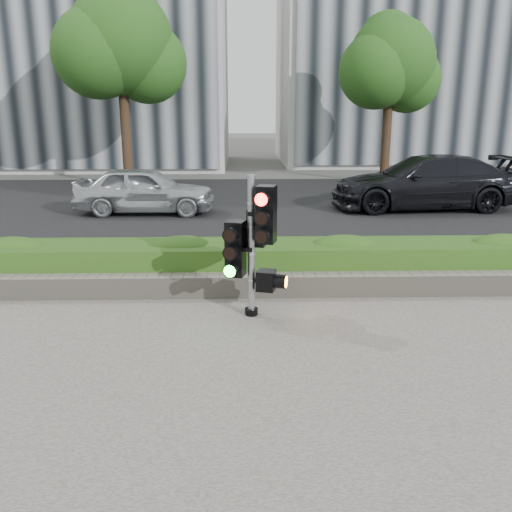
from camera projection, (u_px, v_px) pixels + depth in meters
name	position (u px, v px, depth m)	size (l,w,h in m)	color
ground	(260.00, 348.00, 6.72)	(120.00, 120.00, 0.00)	#51514C
sidewalk	(270.00, 481.00, 4.31)	(16.00, 11.00, 0.03)	#9E9389
road	(249.00, 207.00, 16.36)	(60.00, 13.00, 0.02)	black
curb	(254.00, 270.00, 9.74)	(60.00, 0.25, 0.12)	gray
stone_wall	(256.00, 285.00, 8.50)	(12.00, 0.32, 0.34)	gray
hedge	(255.00, 263.00, 9.08)	(12.00, 1.00, 0.68)	#5D922D
building_left	(63.00, 11.00, 26.70)	(16.00, 9.00, 15.00)	#B7B7B2
building_right	(446.00, 49.00, 29.52)	(18.00, 10.00, 12.00)	#B7B7B2
tree_left	(120.00, 45.00, 19.32)	(4.61, 4.03, 7.34)	black
tree_right	(390.00, 65.00, 20.67)	(4.10, 3.58, 6.53)	black
traffic_signal	(254.00, 239.00, 7.48)	(0.73, 0.60, 1.99)	black
car_silver	(145.00, 190.00, 15.12)	(1.55, 3.85, 1.31)	silver
car_dark	(424.00, 182.00, 15.79)	(2.18, 5.36, 1.56)	black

